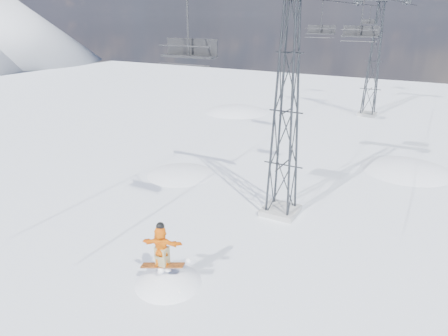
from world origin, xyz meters
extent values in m
plane|color=white|center=(0.00, 0.00, 0.00)|extent=(120.00, 120.00, 0.00)
sphere|color=white|center=(-7.00, 10.00, -7.65)|extent=(16.00, 16.00, 16.00)
sphere|color=white|center=(6.00, 18.00, -9.50)|extent=(20.00, 20.00, 20.00)
sphere|color=white|center=(-12.00, 28.00, -10.40)|extent=(22.00, 22.00, 22.00)
cube|color=#999999|center=(0.80, 8.00, 0.15)|extent=(1.80, 1.80, 0.30)
cube|color=#999999|center=(0.80, 33.00, 0.15)|extent=(1.80, 1.80, 0.30)
cube|color=#292C30|center=(-1.40, 33.00, 11.05)|extent=(0.80, 0.25, 0.50)
cube|color=#292C30|center=(3.00, 33.00, 11.05)|extent=(0.80, 0.25, 0.50)
cone|color=slate|center=(-78.00, 48.00, 7.50)|extent=(38.00, 38.00, 15.00)
sphere|color=white|center=(-0.93, 0.32, -1.75)|extent=(4.40, 4.40, 4.40)
cube|color=#C05919|center=(-0.93, 0.02, 0.99)|extent=(1.74, 0.79, 0.31)
imported|color=orange|center=(-0.93, 0.02, 1.85)|extent=(1.62, 0.97, 1.67)
cube|color=#847A52|center=(-0.93, 0.02, 1.40)|extent=(0.56, 0.49, 0.77)
sphere|color=black|center=(-0.93, 0.02, 2.66)|extent=(0.31, 0.31, 0.31)
cylinder|color=black|center=(-1.40, 2.97, 9.63)|extent=(0.09, 0.09, 2.45)
cube|color=black|center=(-1.40, 2.97, 8.40)|extent=(2.23, 0.50, 0.09)
cube|color=black|center=(-1.40, 3.21, 8.74)|extent=(2.23, 0.07, 0.61)
cylinder|color=black|center=(-1.40, 2.69, 8.12)|extent=(2.23, 0.07, 0.07)
cylinder|color=black|center=(-1.40, 2.63, 8.79)|extent=(2.23, 0.06, 0.06)
cylinder|color=black|center=(3.00, 12.44, 9.83)|extent=(0.07, 0.07, 2.04)
cube|color=black|center=(3.00, 12.44, 8.81)|extent=(1.85, 0.42, 0.07)
cube|color=black|center=(3.00, 12.64, 9.09)|extent=(1.85, 0.06, 0.51)
cylinder|color=black|center=(3.00, 12.21, 8.58)|extent=(1.85, 0.06, 0.06)
cylinder|color=black|center=(3.00, 12.16, 9.13)|extent=(1.85, 0.05, 0.05)
cylinder|color=black|center=(-1.40, 20.70, 9.70)|extent=(0.08, 0.08, 2.31)
cube|color=black|center=(-1.40, 20.70, 8.54)|extent=(2.10, 0.47, 0.08)
cube|color=black|center=(-1.40, 20.93, 8.86)|extent=(2.10, 0.06, 0.58)
cylinder|color=black|center=(-1.40, 20.44, 8.28)|extent=(2.10, 0.06, 0.06)
cylinder|color=black|center=(-1.40, 20.39, 8.91)|extent=(2.10, 0.05, 0.05)
cylinder|color=black|center=(-1.40, 40.48, 9.86)|extent=(0.07, 0.07, 1.99)
cube|color=black|center=(-1.40, 40.48, 8.86)|extent=(1.81, 0.41, 0.07)
cube|color=black|center=(-1.40, 40.68, 9.13)|extent=(1.81, 0.05, 0.50)
cylinder|color=black|center=(-1.40, 40.25, 8.64)|extent=(1.81, 0.05, 0.05)
cylinder|color=black|center=(-1.40, 40.21, 9.18)|extent=(1.81, 0.05, 0.05)
camera|label=1|loc=(7.24, -10.08, 9.89)|focal=32.00mm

